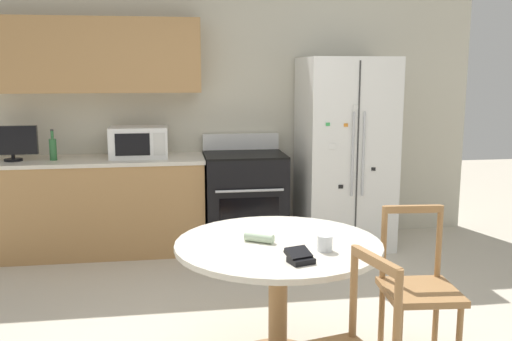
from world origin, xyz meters
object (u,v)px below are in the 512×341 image
(oven_range, at_px, (245,200))
(microwave, at_px, (139,142))
(refrigerator, at_px, (345,153))
(counter_bottle, at_px, (53,149))
(candle_glass, at_px, (325,244))
(dining_chair_right, at_px, (419,289))
(countertop_tv, at_px, (12,142))
(wallet, at_px, (300,257))

(oven_range, xyz_separation_m, microwave, (-0.99, 0.04, 0.58))
(refrigerator, height_order, counter_bottle, refrigerator)
(microwave, bearing_deg, candle_glass, -66.37)
(dining_chair_right, relative_size, candle_glass, 10.43)
(countertop_tv, bearing_deg, wallet, -52.19)
(oven_range, height_order, dining_chair_right, oven_range)
(refrigerator, relative_size, dining_chair_right, 2.03)
(oven_range, relative_size, candle_glass, 12.48)
(oven_range, height_order, wallet, oven_range)
(dining_chair_right, bearing_deg, refrigerator, -91.35)
(candle_glass, distance_m, wallet, 0.24)
(oven_range, bearing_deg, dining_chair_right, -72.88)
(oven_range, xyz_separation_m, wallet, (-0.07, -2.63, 0.30))
(oven_range, bearing_deg, wallet, -91.44)
(dining_chair_right, xyz_separation_m, candle_glass, (-0.61, -0.13, 0.34))
(microwave, xyz_separation_m, counter_bottle, (-0.76, -0.06, -0.04))
(candle_glass, bearing_deg, counter_bottle, 127.20)
(refrigerator, distance_m, candle_glass, 2.56)
(microwave, bearing_deg, oven_range, -2.53)
(microwave, bearing_deg, counter_bottle, -175.27)
(refrigerator, xyz_separation_m, countertop_tv, (-3.07, 0.05, 0.16))
(candle_glass, bearing_deg, wallet, -137.47)
(oven_range, relative_size, wallet, 6.92)
(microwave, height_order, countertop_tv, countertop_tv)
(refrigerator, height_order, countertop_tv, refrigerator)
(countertop_tv, relative_size, wallet, 2.81)
(microwave, xyz_separation_m, countertop_tv, (-1.11, -0.06, 0.03))
(counter_bottle, relative_size, dining_chair_right, 0.31)
(oven_range, relative_size, dining_chair_right, 1.20)
(refrigerator, distance_m, wallet, 2.77)
(oven_range, bearing_deg, refrigerator, -3.86)
(counter_bottle, distance_m, wallet, 3.12)
(refrigerator, xyz_separation_m, wallet, (-1.04, -2.57, -0.15))
(oven_range, height_order, countertop_tv, countertop_tv)
(dining_chair_right, height_order, candle_glass, dining_chair_right)
(countertop_tv, distance_m, wallet, 3.33)
(countertop_tv, xyz_separation_m, counter_bottle, (0.35, -0.01, -0.07))
(dining_chair_right, bearing_deg, candle_glass, 16.59)
(oven_range, distance_m, candle_glass, 2.49)
(refrigerator, distance_m, dining_chair_right, 2.34)
(counter_bottle, bearing_deg, wallet, -57.20)
(countertop_tv, bearing_deg, refrigerator, -0.98)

